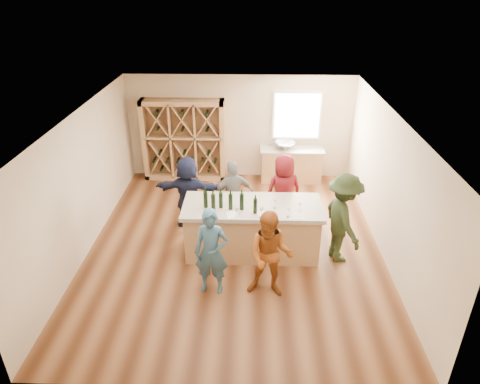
{
  "coord_description": "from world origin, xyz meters",
  "views": [
    {
      "loc": [
        0.34,
        -7.49,
        5.13
      ],
      "look_at": [
        0.1,
        0.2,
        1.15
      ],
      "focal_mm": 32.0,
      "sensor_mm": 36.0,
      "label": 1
    }
  ],
  "objects_px": {
    "wine_bottle_d": "(231,202)",
    "wine_bottle_f": "(255,206)",
    "person_far_mid": "(233,196)",
    "person_server": "(343,218)",
    "person_far_left": "(188,192)",
    "wine_bottle_c": "(221,200)",
    "person_far_right": "(283,191)",
    "person_near_right": "(270,255)",
    "wine_bottle_e": "(242,202)",
    "wine_bottle_b": "(213,202)",
    "wine_bottle_a": "(206,199)",
    "sink": "(285,145)",
    "wine_rack": "(184,140)",
    "tasting_counter_base": "(252,230)",
    "person_near_left": "(211,252)"
  },
  "relations": [
    {
      "from": "wine_rack",
      "to": "person_far_right",
      "type": "height_order",
      "value": "wine_rack"
    },
    {
      "from": "person_far_mid",
      "to": "wine_bottle_d",
      "type": "bearing_deg",
      "value": 68.79
    },
    {
      "from": "person_far_mid",
      "to": "person_far_left",
      "type": "bearing_deg",
      "value": -27.36
    },
    {
      "from": "tasting_counter_base",
      "to": "person_far_left",
      "type": "height_order",
      "value": "person_far_left"
    },
    {
      "from": "person_far_right",
      "to": "person_far_left",
      "type": "relative_size",
      "value": 1.03
    },
    {
      "from": "wine_bottle_d",
      "to": "wine_bottle_f",
      "type": "relative_size",
      "value": 1.07
    },
    {
      "from": "wine_bottle_c",
      "to": "person_far_mid",
      "type": "bearing_deg",
      "value": 79.43
    },
    {
      "from": "wine_bottle_a",
      "to": "sink",
      "type": "bearing_deg",
      "value": 63.63
    },
    {
      "from": "sink",
      "to": "person_far_mid",
      "type": "relative_size",
      "value": 0.34
    },
    {
      "from": "person_server",
      "to": "wine_bottle_d",
      "type": "bearing_deg",
      "value": 74.53
    },
    {
      "from": "wine_bottle_b",
      "to": "person_server",
      "type": "bearing_deg",
      "value": 0.84
    },
    {
      "from": "wine_bottle_c",
      "to": "person_far_right",
      "type": "bearing_deg",
      "value": 42.4
    },
    {
      "from": "wine_bottle_d",
      "to": "person_far_right",
      "type": "bearing_deg",
      "value": 48.45
    },
    {
      "from": "wine_bottle_d",
      "to": "person_far_mid",
      "type": "bearing_deg",
      "value": 90.08
    },
    {
      "from": "person_server",
      "to": "person_far_left",
      "type": "xyz_separation_m",
      "value": [
        -3.14,
        1.19,
        -0.09
      ]
    },
    {
      "from": "wine_bottle_a",
      "to": "wine_bottle_b",
      "type": "distance_m",
      "value": 0.19
    },
    {
      "from": "wine_bottle_c",
      "to": "person_far_mid",
      "type": "xyz_separation_m",
      "value": [
        0.19,
        1.01,
        -0.44
      ]
    },
    {
      "from": "wine_bottle_c",
      "to": "wine_bottle_e",
      "type": "xyz_separation_m",
      "value": [
        0.4,
        -0.06,
        0.01
      ]
    },
    {
      "from": "wine_rack",
      "to": "person_far_right",
      "type": "xyz_separation_m",
      "value": [
        2.53,
        -2.42,
        -0.25
      ]
    },
    {
      "from": "person_far_right",
      "to": "wine_bottle_d",
      "type": "bearing_deg",
      "value": 30.57
    },
    {
      "from": "person_near_right",
      "to": "person_far_left",
      "type": "relative_size",
      "value": 1.0
    },
    {
      "from": "wine_bottle_b",
      "to": "wine_bottle_c",
      "type": "distance_m",
      "value": 0.17
    },
    {
      "from": "wine_bottle_a",
      "to": "wine_bottle_f",
      "type": "distance_m",
      "value": 0.97
    },
    {
      "from": "wine_bottle_d",
      "to": "wine_rack",
      "type": "bearing_deg",
      "value": 111.48
    },
    {
      "from": "sink",
      "to": "wine_bottle_f",
      "type": "relative_size",
      "value": 1.81
    },
    {
      "from": "tasting_counter_base",
      "to": "sink",
      "type": "bearing_deg",
      "value": 76.11
    },
    {
      "from": "person_near_right",
      "to": "person_far_left",
      "type": "height_order",
      "value": "person_far_left"
    },
    {
      "from": "sink",
      "to": "wine_bottle_e",
      "type": "bearing_deg",
      "value": -106.3
    },
    {
      "from": "wine_bottle_c",
      "to": "person_far_right",
      "type": "xyz_separation_m",
      "value": [
        1.28,
        1.17,
        -0.39
      ]
    },
    {
      "from": "wine_bottle_e",
      "to": "person_near_left",
      "type": "relative_size",
      "value": 0.2
    },
    {
      "from": "wine_bottle_d",
      "to": "person_far_left",
      "type": "distance_m",
      "value": 1.59
    },
    {
      "from": "wine_bottle_a",
      "to": "wine_bottle_e",
      "type": "distance_m",
      "value": 0.7
    },
    {
      "from": "wine_bottle_b",
      "to": "person_far_mid",
      "type": "height_order",
      "value": "person_far_mid"
    },
    {
      "from": "wine_bottle_a",
      "to": "wine_bottle_f",
      "type": "xyz_separation_m",
      "value": [
        0.95,
        -0.19,
        -0.02
      ]
    },
    {
      "from": "person_near_right",
      "to": "wine_rack",
      "type": "bearing_deg",
      "value": 123.95
    },
    {
      "from": "person_far_mid",
      "to": "person_far_right",
      "type": "bearing_deg",
      "value": 167.04
    },
    {
      "from": "wine_bottle_d",
      "to": "wine_bottle_e",
      "type": "distance_m",
      "value": 0.21
    },
    {
      "from": "wine_bottle_c",
      "to": "tasting_counter_base",
      "type": "bearing_deg",
      "value": 10.51
    },
    {
      "from": "person_near_left",
      "to": "wine_bottle_e",
      "type": "bearing_deg",
      "value": 70.15
    },
    {
      "from": "wine_bottle_e",
      "to": "wine_bottle_b",
      "type": "bearing_deg",
      "value": -175.46
    },
    {
      "from": "wine_bottle_b",
      "to": "person_near_left",
      "type": "relative_size",
      "value": 0.2
    },
    {
      "from": "wine_bottle_b",
      "to": "person_far_left",
      "type": "height_order",
      "value": "person_far_left"
    },
    {
      "from": "wine_bottle_e",
      "to": "wine_bottle_a",
      "type": "bearing_deg",
      "value": 174.24
    },
    {
      "from": "wine_rack",
      "to": "wine_bottle_b",
      "type": "bearing_deg",
      "value": -73.26
    },
    {
      "from": "wine_rack",
      "to": "wine_bottle_e",
      "type": "distance_m",
      "value": 4.02
    },
    {
      "from": "wine_bottle_b",
      "to": "person_far_right",
      "type": "height_order",
      "value": "person_far_right"
    },
    {
      "from": "person_near_left",
      "to": "person_near_right",
      "type": "xyz_separation_m",
      "value": [
        1.01,
        -0.06,
        0.0
      ]
    },
    {
      "from": "wine_bottle_c",
      "to": "wine_bottle_d",
      "type": "relative_size",
      "value": 0.99
    },
    {
      "from": "wine_bottle_a",
      "to": "person_near_right",
      "type": "relative_size",
      "value": 0.2
    },
    {
      "from": "wine_bottle_a",
      "to": "wine_bottle_e",
      "type": "height_order",
      "value": "wine_bottle_a"
    }
  ]
}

